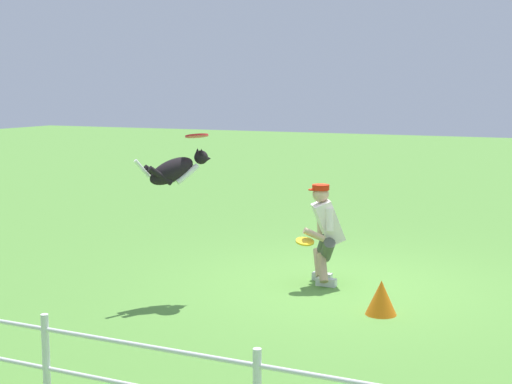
# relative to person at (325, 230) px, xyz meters

# --- Properties ---
(ground_plane) EXTENTS (60.00, 60.00, 0.00)m
(ground_plane) POSITION_rel_person_xyz_m (-0.23, 0.04, -0.70)
(ground_plane) COLOR #58903A
(person) EXTENTS (0.54, 0.71, 1.29)m
(person) POSITION_rel_person_xyz_m (0.00, 0.00, 0.00)
(person) COLOR silver
(person) RESTS_ON ground_plane
(dog) EXTENTS (0.64, 0.85, 0.48)m
(dog) POSITION_rel_person_xyz_m (1.44, 1.31, 0.85)
(dog) COLOR black
(frisbee_flying) EXTENTS (0.34, 0.34, 0.09)m
(frisbee_flying) POSITION_rel_person_xyz_m (1.25, 1.11, 1.25)
(frisbee_flying) COLOR red
(frisbee_held) EXTENTS (0.31, 0.31, 0.09)m
(frisbee_held) POSITION_rel_person_xyz_m (0.14, 0.36, -0.09)
(frisbee_held) COLOR yellow
(frisbee_held) RESTS_ON person
(fence) EXTENTS (16.34, 0.06, 0.79)m
(fence) POSITION_rel_person_xyz_m (-0.23, 4.56, -0.23)
(fence) COLOR white
(fence) RESTS_ON ground_plane
(training_cone) EXTENTS (0.35, 0.35, 0.39)m
(training_cone) POSITION_rel_person_xyz_m (-1.02, 1.00, -0.50)
(training_cone) COLOR orange
(training_cone) RESTS_ON ground_plane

